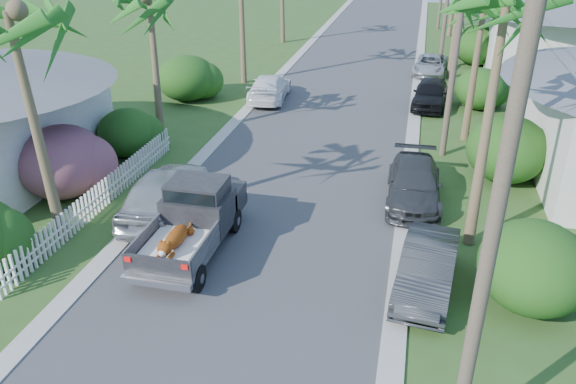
% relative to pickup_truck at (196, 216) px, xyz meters
% --- Properties ---
extents(ground, '(120.00, 120.00, 0.00)m').
position_rel_pickup_truck_xyz_m(ground, '(1.91, -3.82, -1.01)').
color(ground, '#314E1D').
rests_on(ground, ground).
extents(road, '(8.00, 100.00, 0.02)m').
position_rel_pickup_truck_xyz_m(road, '(1.91, 21.18, -1.00)').
color(road, '#38383A').
rests_on(road, ground).
extents(curb_left, '(0.60, 100.00, 0.06)m').
position_rel_pickup_truck_xyz_m(curb_left, '(-2.39, 21.18, -0.98)').
color(curb_left, '#A5A39E').
rests_on(curb_left, ground).
extents(curb_right, '(0.60, 100.00, 0.06)m').
position_rel_pickup_truck_xyz_m(curb_right, '(6.21, 21.18, -0.98)').
color(curb_right, '#A5A39E').
rests_on(curb_right, ground).
extents(pickup_truck, '(1.98, 5.12, 2.06)m').
position_rel_pickup_truck_xyz_m(pickup_truck, '(0.00, 0.00, 0.00)').
color(pickup_truck, black).
rests_on(pickup_truck, ground).
extents(parked_car_rn, '(1.84, 4.15, 1.32)m').
position_rel_pickup_truck_xyz_m(parked_car_rn, '(6.91, -0.78, -0.35)').
color(parked_car_rn, '#2D2F32').
rests_on(parked_car_rn, ground).
extents(parked_car_rm, '(1.99, 4.63, 1.33)m').
position_rel_pickup_truck_xyz_m(parked_car_rm, '(6.40, 4.50, -0.35)').
color(parked_car_rm, '#313336').
rests_on(parked_car_rm, ground).
extents(parked_car_rf, '(2.04, 4.34, 1.44)m').
position_rel_pickup_truck_xyz_m(parked_car_rf, '(6.91, 15.84, -0.29)').
color(parked_car_rf, black).
rests_on(parked_car_rf, ground).
extents(parked_car_rd, '(2.42, 4.41, 1.17)m').
position_rel_pickup_truck_xyz_m(parked_car_rd, '(6.91, 22.82, -0.43)').
color(parked_car_rd, '#B2B4B9').
rests_on(parked_car_rd, ground).
extents(parked_car_ln, '(2.36, 5.08, 1.68)m').
position_rel_pickup_truck_xyz_m(parked_car_ln, '(-1.74, 1.61, -0.17)').
color(parked_car_ln, '#A7AAAE').
rests_on(parked_car_ln, ground).
extents(parked_car_lf, '(2.30, 4.83, 1.36)m').
position_rel_pickup_truck_xyz_m(parked_car_lf, '(-1.69, 15.15, -0.33)').
color(parked_car_lf, white).
rests_on(parked_car_lf, ground).
extents(palm_l_a, '(4.40, 4.40, 8.20)m').
position_rel_pickup_truck_xyz_m(palm_l_a, '(-4.29, -0.82, 5.92)').
color(palm_l_a, olive).
rests_on(palm_l_a, ground).
extents(palm_r_b, '(4.40, 4.40, 7.20)m').
position_rel_pickup_truck_xyz_m(palm_r_b, '(8.51, 11.18, 4.94)').
color(palm_r_b, olive).
rests_on(palm_r_b, ground).
extents(shrub_l_b, '(3.00, 3.30, 2.60)m').
position_rel_pickup_truck_xyz_m(shrub_l_b, '(-5.89, 2.18, 0.29)').
color(shrub_l_b, '#C11B7A').
rests_on(shrub_l_b, ground).
extents(shrub_l_c, '(2.40, 2.64, 2.00)m').
position_rel_pickup_truck_xyz_m(shrub_l_c, '(-5.49, 6.18, -0.01)').
color(shrub_l_c, '#1A4212').
rests_on(shrub_l_c, ground).
extents(shrub_l_d, '(3.20, 3.52, 2.40)m').
position_rel_pickup_truck_xyz_m(shrub_l_d, '(-6.09, 14.18, 0.19)').
color(shrub_l_d, '#1A4212').
rests_on(shrub_l_d, ground).
extents(shrub_r_a, '(2.80, 3.08, 2.30)m').
position_rel_pickup_truck_xyz_m(shrub_r_a, '(9.51, -0.82, 0.14)').
color(shrub_r_a, '#1A4212').
rests_on(shrub_r_a, ground).
extents(shrub_r_b, '(3.00, 3.30, 2.50)m').
position_rel_pickup_truck_xyz_m(shrub_r_b, '(9.71, 7.18, 0.24)').
color(shrub_r_b, '#1A4212').
rests_on(shrub_r_b, ground).
extents(shrub_r_c, '(2.60, 2.86, 2.10)m').
position_rel_pickup_truck_xyz_m(shrub_r_c, '(9.41, 16.18, 0.04)').
color(shrub_r_c, '#1A4212').
rests_on(shrub_r_c, ground).
extents(shrub_r_d, '(3.20, 3.52, 2.60)m').
position_rel_pickup_truck_xyz_m(shrub_r_d, '(9.91, 26.18, 0.29)').
color(shrub_r_d, '#1A4212').
rests_on(shrub_r_d, ground).
extents(picket_fence, '(0.10, 11.00, 1.00)m').
position_rel_pickup_truck_xyz_m(picket_fence, '(-4.09, 1.68, -0.51)').
color(picket_fence, white).
rests_on(picket_fence, ground).
extents(house_right_far, '(9.00, 8.00, 4.60)m').
position_rel_pickup_truck_xyz_m(house_right_far, '(14.91, 26.18, 1.11)').
color(house_right_far, silver).
rests_on(house_right_far, ground).
extents(utility_pole_a, '(1.60, 0.26, 9.00)m').
position_rel_pickup_truck_xyz_m(utility_pole_a, '(7.51, -5.82, 3.59)').
color(utility_pole_a, brown).
rests_on(utility_pole_a, ground).
extents(utility_pole_b, '(1.60, 0.26, 9.00)m').
position_rel_pickup_truck_xyz_m(utility_pole_b, '(7.51, 9.18, 3.59)').
color(utility_pole_b, brown).
rests_on(utility_pole_b, ground).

